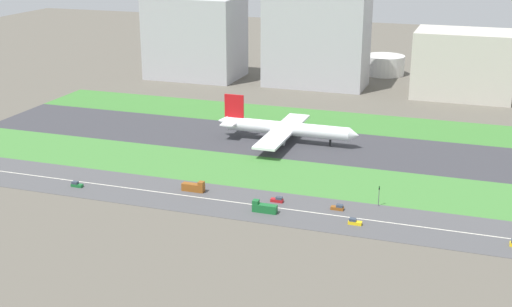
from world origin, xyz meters
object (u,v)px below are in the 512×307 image
at_px(truck_1, 264,208).
at_px(terminal_building, 195,37).
at_px(car_1, 338,208).
at_px(fuel_tank_centre, 447,67).
at_px(airliner, 284,128).
at_px(office_tower, 463,64).
at_px(traffic_light, 379,194).
at_px(car_2, 77,185).
at_px(hangar_building, 317,39).
at_px(fuel_tank_west, 384,65).
at_px(fuel_tank_east, 501,71).
at_px(truck_0, 194,187).
at_px(car_0, 354,222).
at_px(car_3, 277,200).

relative_size(truck_1, terminal_building, 0.15).
xyz_separation_m(car_1, fuel_tank_centre, (18.42, 227.00, 6.23)).
height_order(airliner, car_1, airliner).
bearing_deg(airliner, car_1, -59.68).
xyz_separation_m(airliner, office_tower, (69.67, 114.00, 12.11)).
bearing_deg(fuel_tank_centre, traffic_light, -91.56).
distance_m(car_2, hangar_building, 198.36).
xyz_separation_m(fuel_tank_west, fuel_tank_east, (70.64, 0.00, 0.77)).
xyz_separation_m(airliner, traffic_light, (52.22, -60.01, -1.94)).
bearing_deg(airliner, truck_0, -101.24).
bearing_deg(truck_1, car_0, -180.00).
bearing_deg(traffic_light, car_1, -147.28).
relative_size(car_1, car_3, 1.00).
xyz_separation_m(airliner, terminal_building, (-91.87, 114.00, 18.68)).
relative_size(terminal_building, office_tower, 1.05).
bearing_deg(car_3, car_0, -18.93).
distance_m(traffic_light, office_tower, 175.44).
bearing_deg(terminal_building, fuel_tank_east, 13.89).
bearing_deg(car_3, fuel_tank_west, 89.69).
distance_m(truck_1, car_3, 10.16).
xyz_separation_m(truck_0, traffic_light, (65.74, 7.99, 2.62)).
relative_size(terminal_building, fuel_tank_west, 2.21).
bearing_deg(fuel_tank_centre, hangar_building, -148.19).
height_order(hangar_building, fuel_tank_centre, hangar_building).
height_order(airliner, car_3, airliner).
bearing_deg(truck_0, car_3, 0.00).
height_order(car_1, office_tower, office_tower).
bearing_deg(truck_0, car_1, 0.00).
xyz_separation_m(car_1, fuel_tank_east, (50.36, 227.00, 5.99)).
height_order(terminal_building, fuel_tank_east, terminal_building).
bearing_deg(fuel_tank_west, hangar_building, -126.96).
height_order(car_2, terminal_building, terminal_building).
xyz_separation_m(airliner, hangar_building, (-14.37, 114.00, 21.44)).
xyz_separation_m(truck_1, car_1, (23.16, 10.00, -0.75)).
relative_size(truck_1, office_tower, 0.16).
bearing_deg(car_2, fuel_tank_west, -107.75).
bearing_deg(hangar_building, fuel_tank_east, 23.30).
bearing_deg(car_2, fuel_tank_centre, -115.80).
distance_m(airliner, truck_0, 69.48).
bearing_deg(fuel_tank_east, truck_1, -107.23).
distance_m(car_0, truck_0, 61.77).
relative_size(fuel_tank_centre, fuel_tank_east, 1.44).
distance_m(terminal_building, fuel_tank_west, 121.57).
distance_m(truck_1, fuel_tank_centre, 240.68).
xyz_separation_m(car_2, office_tower, (126.06, 192.00, 17.42)).
bearing_deg(fuel_tank_west, car_0, -83.28).
distance_m(car_3, hangar_building, 186.83).
height_order(terminal_building, fuel_tank_centre, terminal_building).
xyz_separation_m(car_2, hangar_building, (42.02, 192.00, 26.75)).
distance_m(traffic_light, hangar_building, 187.77).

